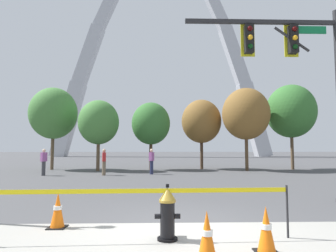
{
  "coord_description": "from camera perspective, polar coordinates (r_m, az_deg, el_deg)",
  "views": [
    {
      "loc": [
        -0.39,
        -6.25,
        1.64
      ],
      "look_at": [
        -0.08,
        5.0,
        2.5
      ],
      "focal_mm": 30.94,
      "sensor_mm": 36.0,
      "label": 1
    }
  ],
  "objects": [
    {
      "name": "pedestrian_standing_center",
      "position": [
        18.07,
        -12.5,
        -6.88
      ],
      "size": [
        0.28,
        0.38,
        1.59
      ],
      "color": "brown",
      "rests_on": "ground"
    },
    {
      "name": "tree_right_mid",
      "position": [
        22.15,
        15.08,
        2.31
      ],
      "size": [
        3.48,
        3.48,
        6.08
      ],
      "color": "brown",
      "rests_on": "ground"
    },
    {
      "name": "tree_left_mid",
      "position": [
        21.7,
        -13.5,
        0.7
      ],
      "size": [
        2.94,
        2.94,
        5.14
      ],
      "color": "brown",
      "rests_on": "ground"
    },
    {
      "name": "pedestrian_walking_left",
      "position": [
        18.36,
        -3.26,
        -6.94
      ],
      "size": [
        0.34,
        0.39,
        1.59
      ],
      "color": "#232847",
      "rests_on": "ground"
    },
    {
      "name": "tree_center_right",
      "position": [
        23.18,
        6.59,
        0.91
      ],
      "size": [
        3.14,
        3.14,
        5.5
      ],
      "color": "#473323",
      "rests_on": "ground"
    },
    {
      "name": "traffic_cone_curb_edge",
      "position": [
        6.6,
        -20.9,
        -15.28
      ],
      "size": [
        0.36,
        0.36,
        0.73
      ],
      "color": "black",
      "rests_on": "ground"
    },
    {
      "name": "monument_arch",
      "position": [
        59.47,
        -1.18,
        12.73
      ],
      "size": [
        42.97,
        2.74,
        44.08
      ],
      "color": "#B2B5BC",
      "rests_on": "ground"
    },
    {
      "name": "traffic_cone_mid_sidewalk",
      "position": [
        5.04,
        18.79,
        -18.85
      ],
      "size": [
        0.36,
        0.36,
        0.73
      ],
      "color": "black",
      "rests_on": "ground"
    },
    {
      "name": "tree_far_right",
      "position": [
        24.54,
        23.05,
        2.69
      ],
      "size": [
        3.77,
        3.77,
        6.59
      ],
      "color": "brown",
      "rests_on": "ground"
    },
    {
      "name": "traffic_cone_by_hydrant",
      "position": [
        4.52,
        7.69,
        -20.78
      ],
      "size": [
        0.36,
        0.36,
        0.73
      ],
      "color": "black",
      "rests_on": "ground"
    },
    {
      "name": "ground_plane",
      "position": [
        6.47,
        2.02,
        -19.03
      ],
      "size": [
        240.0,
        240.0,
        0.0
      ],
      "primitive_type": "plane",
      "color": "#474749"
    },
    {
      "name": "fire_hydrant",
      "position": [
        5.41,
        -0.11,
        -16.87
      ],
      "size": [
        0.46,
        0.48,
        0.99
      ],
      "color": "black",
      "rests_on": "ground"
    },
    {
      "name": "tree_center_left",
      "position": [
        22.19,
        -3.38,
        0.47
      ],
      "size": [
        2.94,
        2.94,
        5.14
      ],
      "color": "#473323",
      "rests_on": "ground"
    },
    {
      "name": "traffic_signal_gantry",
      "position": [
        10.1,
        24.94,
        9.98
      ],
      "size": [
        5.02,
        0.44,
        6.0
      ],
      "color": "#232326",
      "rests_on": "ground"
    },
    {
      "name": "pedestrian_walking_right",
      "position": [
        18.98,
        -23.29,
        -6.51
      ],
      "size": [
        0.35,
        0.39,
        1.59
      ],
      "color": "#38383D",
      "rests_on": "ground"
    },
    {
      "name": "caution_tape_barrier",
      "position": [
        5.35,
        -7.23,
        -14.82
      ],
      "size": [
        5.72,
        0.24,
        0.96
      ],
      "color": "#232326",
      "rests_on": "ground"
    },
    {
      "name": "tree_far_left",
      "position": [
        24.08,
        -21.63,
        2.33
      ],
      "size": [
        3.61,
        3.61,
        6.32
      ],
      "color": "brown",
      "rests_on": "ground"
    }
  ]
}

